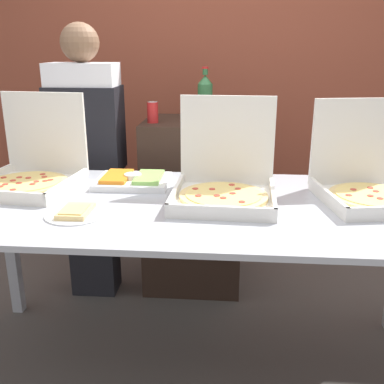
{
  "coord_description": "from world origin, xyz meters",
  "views": [
    {
      "loc": [
        0.15,
        -1.85,
        1.54
      ],
      "look_at": [
        0.0,
        0.0,
        0.94
      ],
      "focal_mm": 42.0,
      "sensor_mm": 36.0,
      "label": 1
    }
  ],
  "objects": [
    {
      "name": "brick_wall_behind",
      "position": [
        0.0,
        1.7,
        1.4
      ],
      "size": [
        10.0,
        0.06,
        2.8
      ],
      "color": "brown",
      "rests_on": "ground_plane"
    },
    {
      "name": "pizza_box_far_right",
      "position": [
        0.78,
        0.12,
        0.97
      ],
      "size": [
        0.5,
        0.51,
        0.43
      ],
      "rotation": [
        0.0,
        0.0,
        0.17
      ],
      "color": "silver",
      "rests_on": "buffet_table"
    },
    {
      "name": "soda_can_colored",
      "position": [
        -0.3,
        0.81,
        1.17
      ],
      "size": [
        0.07,
        0.07,
        0.12
      ],
      "color": "red",
      "rests_on": "sideboard_podium"
    },
    {
      "name": "ground_plane",
      "position": [
        0.0,
        0.0,
        0.0
      ],
      "size": [
        16.0,
        16.0,
        0.0
      ],
      "primitive_type": "plane",
      "color": "#514C47"
    },
    {
      "name": "pizza_box_near_right",
      "position": [
        0.14,
        0.07,
        0.97
      ],
      "size": [
        0.46,
        0.48,
        0.44
      ],
      "rotation": [
        0.0,
        0.0,
        -0.04
      ],
      "color": "silver",
      "rests_on": "buffet_table"
    },
    {
      "name": "soda_bottle",
      "position": [
        -0.0,
        1.0,
        1.24
      ],
      "size": [
        0.09,
        0.09,
        0.32
      ],
      "color": "#2D6638",
      "rests_on": "sideboard_podium"
    },
    {
      "name": "veggie_tray",
      "position": [
        -0.32,
        0.25,
        0.91
      ],
      "size": [
        0.36,
        0.29,
        0.05
      ],
      "color": "white",
      "rests_on": "buffet_table"
    },
    {
      "name": "pizza_box_far_left",
      "position": [
        -0.8,
        0.19,
        0.97
      ],
      "size": [
        0.49,
        0.5,
        0.44
      ],
      "rotation": [
        0.0,
        0.0,
        -0.11
      ],
      "color": "silver",
      "rests_on": "buffet_table"
    },
    {
      "name": "buffet_table",
      "position": [
        0.0,
        0.0,
        0.8
      ],
      "size": [
        2.3,
        1.0,
        0.89
      ],
      "color": "#A8AAB2",
      "rests_on": "ground_plane"
    },
    {
      "name": "soda_can_silver",
      "position": [
        0.03,
        1.13,
        1.17
      ],
      "size": [
        0.07,
        0.07,
        0.12
      ],
      "color": "silver",
      "rests_on": "sideboard_podium"
    },
    {
      "name": "sideboard_podium",
      "position": [
        -0.07,
        0.92,
        0.55
      ],
      "size": [
        0.62,
        0.54,
        1.11
      ],
      "color": "black",
      "rests_on": "ground_plane"
    },
    {
      "name": "paper_plate_front_right",
      "position": [
        -0.46,
        -0.19,
        0.9
      ],
      "size": [
        0.25,
        0.25,
        0.03
      ],
      "color": "white",
      "rests_on": "buffet_table"
    },
    {
      "name": "person_server_vest",
      "position": [
        -0.69,
        0.74,
        0.94
      ],
      "size": [
        0.42,
        0.24,
        1.67
      ],
      "rotation": [
        0.0,
        0.0,
        3.14
      ],
      "color": "black",
      "rests_on": "ground_plane"
    }
  ]
}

